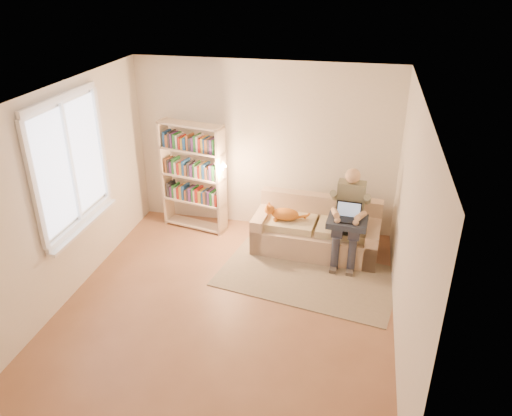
% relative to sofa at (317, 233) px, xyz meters
% --- Properties ---
extents(floor, '(4.50, 4.50, 0.00)m').
position_rel_sofa_xyz_m(floor, '(-0.92, -1.61, -0.28)').
color(floor, brown).
rests_on(floor, ground).
extents(ceiling, '(4.00, 4.50, 0.02)m').
position_rel_sofa_xyz_m(ceiling, '(-0.92, -1.61, 2.32)').
color(ceiling, white).
rests_on(ceiling, wall_back).
extents(wall_left, '(0.02, 4.50, 2.60)m').
position_rel_sofa_xyz_m(wall_left, '(-2.92, -1.61, 1.02)').
color(wall_left, silver).
rests_on(wall_left, floor).
extents(wall_right, '(0.02, 4.50, 2.60)m').
position_rel_sofa_xyz_m(wall_right, '(1.08, -1.61, 1.02)').
color(wall_right, silver).
rests_on(wall_right, floor).
extents(wall_back, '(4.00, 0.02, 2.60)m').
position_rel_sofa_xyz_m(wall_back, '(-0.92, 0.64, 1.02)').
color(wall_back, silver).
rests_on(wall_back, floor).
extents(wall_front, '(4.00, 0.02, 2.60)m').
position_rel_sofa_xyz_m(wall_front, '(-0.92, -3.86, 1.02)').
color(wall_front, silver).
rests_on(wall_front, floor).
extents(window, '(0.12, 1.52, 1.69)m').
position_rel_sofa_xyz_m(window, '(-2.86, -1.41, 1.10)').
color(window, white).
rests_on(window, wall_left).
extents(sofa, '(1.84, 0.92, 0.76)m').
position_rel_sofa_xyz_m(sofa, '(0.00, 0.00, 0.00)').
color(sofa, tan).
rests_on(sofa, floor).
extents(person, '(0.41, 0.63, 1.34)m').
position_rel_sofa_xyz_m(person, '(0.44, -0.17, 0.47)').
color(person, gray).
rests_on(person, sofa).
extents(cat, '(0.61, 0.24, 0.22)m').
position_rel_sofa_xyz_m(cat, '(-0.44, -0.09, 0.30)').
color(cat, orange).
rests_on(cat, sofa).
extents(blanket, '(0.56, 0.47, 0.08)m').
position_rel_sofa_xyz_m(blanket, '(0.40, -0.30, 0.38)').
color(blanket, '#242C3F').
rests_on(blanket, person).
extents(laptop, '(0.35, 0.28, 0.30)m').
position_rel_sofa_xyz_m(laptop, '(0.41, -0.29, 0.48)').
color(laptop, black).
rests_on(laptop, blanket).
extents(bookshelf, '(1.13, 0.54, 1.72)m').
position_rel_sofa_xyz_m(bookshelf, '(-1.95, 0.29, 0.67)').
color(bookshelf, beige).
rests_on(bookshelf, floor).
extents(rug, '(2.54, 1.77, 0.01)m').
position_rel_sofa_xyz_m(rug, '(-0.03, -0.77, -0.27)').
color(rug, gray).
rests_on(rug, floor).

